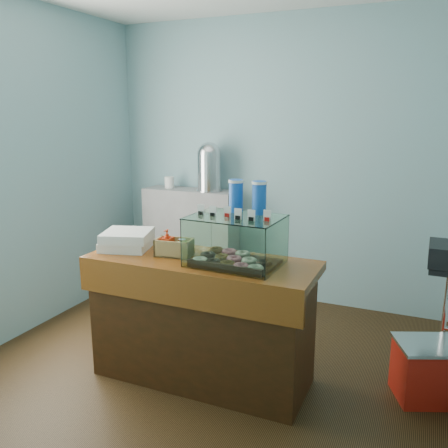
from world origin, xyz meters
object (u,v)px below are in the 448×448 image
at_px(counter, 202,319).
at_px(coffee_urn, 209,166).
at_px(display_case, 237,237).
at_px(red_cooler, 430,371).

xyz_separation_m(counter, coffee_urn, (-0.67, 1.56, 0.90)).
xyz_separation_m(counter, display_case, (0.26, 0.02, 0.62)).
distance_m(display_case, red_cooler, 1.57).
bearing_deg(counter, coffee_urn, 113.29).
bearing_deg(display_case, counter, -172.64).
distance_m(counter, display_case, 0.67).
relative_size(counter, display_case, 2.62).
height_order(display_case, red_cooler, display_case).
bearing_deg(counter, display_case, 4.95).
bearing_deg(coffee_urn, counter, -66.71).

